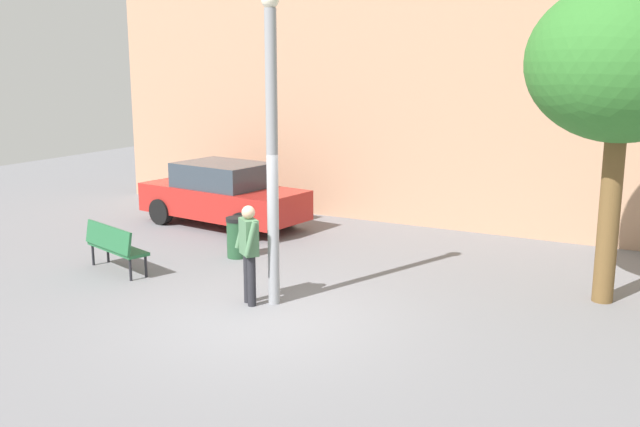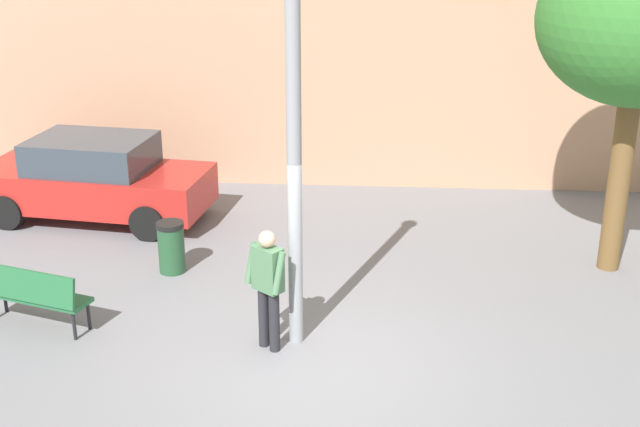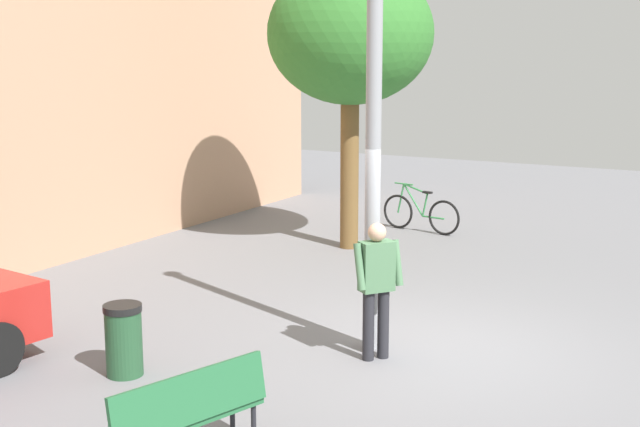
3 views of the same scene
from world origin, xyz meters
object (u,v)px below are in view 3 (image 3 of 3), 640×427
(plaza_tree, at_px, (350,36))
(trash_bin, at_px, (124,340))
(park_bench, at_px, (184,411))
(person_by_lamppost, at_px, (377,281))
(bicycle_green, at_px, (420,213))
(lamppost, at_px, (373,135))

(plaza_tree, bearing_deg, trash_bin, -174.75)
(park_bench, distance_m, trash_bin, 2.46)
(person_by_lamppost, distance_m, bicycle_green, 7.51)
(bicycle_green, relative_size, trash_bin, 2.14)
(park_bench, bearing_deg, lamppost, -1.56)
(person_by_lamppost, distance_m, trash_bin, 3.00)
(lamppost, relative_size, trash_bin, 6.00)
(park_bench, xyz_separation_m, plaza_tree, (8.45, 2.62, 3.37))
(park_bench, distance_m, bicycle_green, 10.62)
(plaza_tree, xyz_separation_m, trash_bin, (-6.99, -0.64, -3.49))
(bicycle_green, bearing_deg, trash_bin, -179.92)
(park_bench, bearing_deg, bicycle_green, 10.82)
(lamppost, relative_size, person_by_lamppost, 3.01)
(person_by_lamppost, bearing_deg, plaza_tree, 29.80)
(lamppost, bearing_deg, bicycle_green, 17.14)
(lamppost, height_order, park_bench, lamppost)
(lamppost, bearing_deg, park_bench, 178.44)
(person_by_lamppost, bearing_deg, lamppost, 33.17)
(plaza_tree, bearing_deg, lamppost, -150.44)
(lamppost, height_order, plaza_tree, plaza_tree)
(lamppost, distance_m, park_bench, 4.22)
(lamppost, relative_size, park_bench, 3.01)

